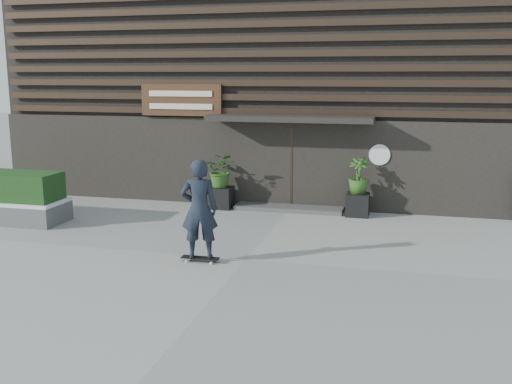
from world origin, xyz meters
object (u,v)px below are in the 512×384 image
(planter_pot_left, at_px, (222,198))
(skateboarder, at_px, (199,209))
(planter_pot_right, at_px, (358,205))
(raised_bed, at_px, (0,211))

(planter_pot_left, bearing_deg, skateboarder, -77.63)
(planter_pot_right, distance_m, skateboarder, 5.57)
(raised_bed, bearing_deg, planter_pot_left, 28.26)
(planter_pot_right, xyz_separation_m, skateboarder, (-2.75, -4.78, 0.79))
(raised_bed, distance_m, skateboarder, 6.56)
(raised_bed, bearing_deg, planter_pot_right, 17.17)
(planter_pot_right, xyz_separation_m, raised_bed, (-8.94, -2.76, -0.05))
(planter_pot_left, distance_m, planter_pot_right, 3.80)
(planter_pot_left, height_order, planter_pot_right, same)
(planter_pot_left, xyz_separation_m, planter_pot_right, (3.80, 0.00, 0.00))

